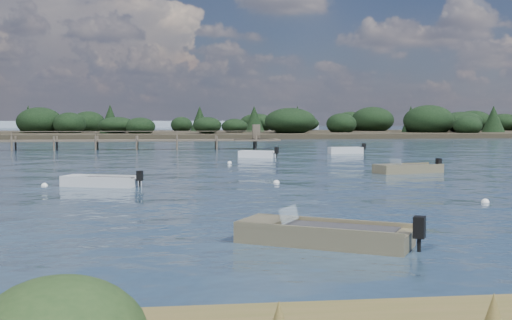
{
  "coord_description": "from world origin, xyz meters",
  "views": [
    {
      "loc": [
        -4.81,
        -22.0,
        3.35
      ],
      "look_at": [
        -0.29,
        14.0,
        1.0
      ],
      "focal_mm": 45.0,
      "sensor_mm": 36.0,
      "label": 1
    }
  ],
  "objects": [
    {
      "name": "tender_far_white",
      "position": [
        2.15,
        32.42,
        0.17
      ],
      "size": [
        3.39,
        2.57,
        1.18
      ],
      "color": "silver",
      "rests_on": "ground"
    },
    {
      "name": "jetty",
      "position": [
        -21.74,
        47.99,
        0.98
      ],
      "size": [
        64.5,
        3.2,
        3.4
      ],
      "color": "brown",
      "rests_on": "ground"
    },
    {
      "name": "buoy_b",
      "position": [
        7.44,
        2.06,
        0.0
      ],
      "size": [
        0.32,
        0.32,
        0.32
      ],
      "primitive_type": "sphere",
      "color": "silver",
      "rests_on": "ground"
    },
    {
      "name": "buoy_extra_a",
      "position": [
        0.39,
        10.85,
        0.0
      ],
      "size": [
        0.32,
        0.32,
        0.32
      ],
      "primitive_type": "sphere",
      "color": "silver",
      "rests_on": "ground"
    },
    {
      "name": "dinghy_mid_white_b",
      "position": [
        9.44,
        16.03,
        0.15
      ],
      "size": [
        4.64,
        2.63,
        1.13
      ],
      "color": "#696146",
      "rests_on": "ground"
    },
    {
      "name": "dinghy_mid_grey",
      "position": [
        -8.51,
        10.35,
        0.14
      ],
      "size": [
        4.1,
        2.62,
        1.03
      ],
      "color": "#A8ADAF",
      "rests_on": "ground"
    },
    {
      "name": "tender_far_grey_b",
      "position": [
        11.38,
        37.85,
        0.17
      ],
      "size": [
        3.62,
        1.43,
        1.23
      ],
      "color": "#A8ADAF",
      "rests_on": "ground"
    },
    {
      "name": "buoy_c",
      "position": [
        -11.29,
        10.7,
        0.0
      ],
      "size": [
        0.32,
        0.32,
        0.32
      ],
      "primitive_type": "sphere",
      "color": "silver",
      "rests_on": "ground"
    },
    {
      "name": "buoy_e",
      "position": [
        -0.8,
        25.9,
        0.0
      ],
      "size": [
        0.32,
        0.32,
        0.32
      ],
      "primitive_type": "sphere",
      "color": "silver",
      "rests_on": "ground"
    },
    {
      "name": "ground",
      "position": [
        0.0,
        60.0,
        0.0
      ],
      "size": [
        400.0,
        400.0,
        0.0
      ],
      "primitive_type": "plane",
      "color": "#182839",
      "rests_on": "ground"
    },
    {
      "name": "dinghy_near_olive",
      "position": [
        -0.91,
        -5.41,
        0.16
      ],
      "size": [
        4.78,
        3.78,
        1.2
      ],
      "color": "#696146",
      "rests_on": "ground"
    },
    {
      "name": "buoy_a",
      "position": [
        -0.45,
        -5.68,
        0.0
      ],
      "size": [
        0.32,
        0.32,
        0.32
      ],
      "primitive_type": "sphere",
      "color": "silver",
      "rests_on": "ground"
    },
    {
      "name": "far_headland",
      "position": [
        25.0,
        100.0,
        1.96
      ],
      "size": [
        190.0,
        40.0,
        5.8
      ],
      "color": "black",
      "rests_on": "ground"
    }
  ]
}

